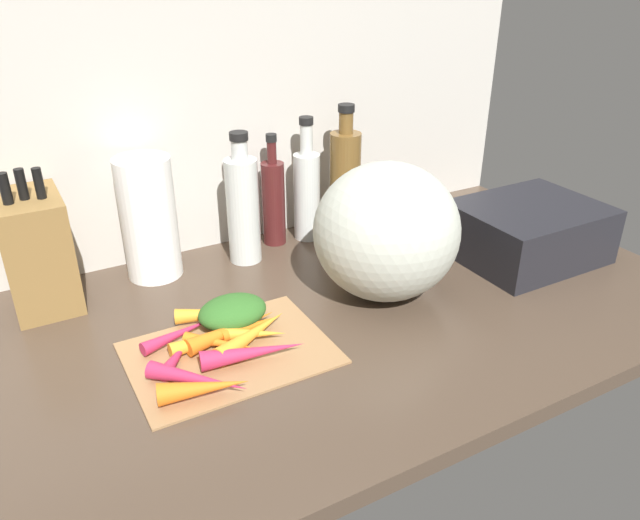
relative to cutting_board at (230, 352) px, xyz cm
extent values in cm
cube|color=#47382B|center=(7.81, 4.68, -1.90)|extent=(170.00, 80.00, 3.00)
cube|color=#BCB7AD|center=(7.81, 43.18, 29.60)|extent=(170.00, 3.00, 60.00)
cube|color=#997047|center=(0.00, 0.00, 0.00)|extent=(33.00, 24.17, 0.80)
cone|color=orange|center=(5.98, 10.09, 1.65)|extent=(10.38, 6.02, 2.50)
cone|color=#B2264C|center=(2.35, -4.71, 2.07)|extent=(17.44, 6.87, 3.34)
cone|color=orange|center=(4.34, 0.30, 2.03)|extent=(16.39, 10.16, 3.26)
cone|color=orange|center=(-0.94, 2.99, 1.71)|extent=(16.63, 3.21, 2.63)
cone|color=orange|center=(2.10, 9.51, 1.80)|extent=(15.81, 8.27, 2.80)
cone|color=orange|center=(-1.13, 1.17, 1.51)|extent=(10.78, 10.21, 2.21)
cone|color=#B2264C|center=(-7.74, -6.61, 1.84)|extent=(13.50, 13.82, 2.89)
cone|color=orange|center=(-7.71, -9.47, 2.15)|extent=(13.95, 6.95, 3.51)
cone|color=#B2264C|center=(-8.61, 1.04, 1.57)|extent=(8.59, 9.27, 2.34)
cone|color=orange|center=(5.11, 0.71, 1.61)|extent=(10.33, 6.96, 2.42)
cone|color=#B2264C|center=(-6.32, 7.17, 1.58)|extent=(13.90, 5.71, 2.36)
cone|color=orange|center=(2.01, 3.46, 1.92)|extent=(17.57, 6.39, 3.04)
cone|color=orange|center=(5.47, 3.22, 1.62)|extent=(11.82, 3.44, 2.45)
ellipsoid|color=#2D6023|center=(3.54, 7.09, 3.01)|extent=(12.32, 9.47, 5.21)
ellipsoid|color=#B2B7A8|center=(34.16, 4.79, 12.74)|extent=(27.82, 27.23, 26.28)
cube|color=olive|center=(-24.07, 32.68, 10.39)|extent=(11.45, 16.25, 21.57)
cylinder|color=black|center=(-26.74, 30.54, 23.92)|extent=(1.76, 1.76, 5.50)
cylinder|color=black|center=(-24.07, 31.54, 23.92)|extent=(1.69, 1.69, 5.50)
cylinder|color=black|center=(-21.39, 30.60, 23.92)|extent=(1.60, 1.60, 5.50)
cylinder|color=white|center=(-2.77, 34.18, 12.07)|extent=(11.07, 11.07, 24.95)
cylinder|color=silver|center=(16.24, 31.26, 10.84)|extent=(6.90, 6.90, 22.48)
cylinder|color=silver|center=(16.24, 31.26, 24.12)|extent=(3.30, 3.30, 4.08)
cylinder|color=black|center=(16.24, 31.26, 26.96)|extent=(3.79, 3.79, 1.60)
cylinder|color=#471919|center=(25.54, 36.14, 9.06)|extent=(5.17, 5.17, 18.92)
cylinder|color=#471919|center=(25.54, 36.14, 20.92)|extent=(2.07, 2.07, 4.82)
cylinder|color=black|center=(25.54, 36.14, 24.13)|extent=(2.38, 2.38, 1.60)
cylinder|color=silver|center=(33.39, 34.95, 9.57)|extent=(6.00, 6.00, 19.95)
cylinder|color=silver|center=(33.39, 34.95, 22.92)|extent=(2.72, 2.72, 6.75)
cylinder|color=black|center=(33.39, 34.95, 27.10)|extent=(3.13, 3.13, 1.60)
cylinder|color=brown|center=(41.75, 32.17, 11.75)|extent=(7.08, 7.08, 24.30)
cylinder|color=brown|center=(41.75, 32.17, 26.26)|extent=(3.18, 3.18, 4.72)
cylinder|color=black|center=(41.75, 32.17, 29.42)|extent=(3.65, 3.65, 1.60)
cube|color=black|center=(70.21, 2.60, 5.57)|extent=(29.63, 23.87, 11.94)
camera|label=1|loc=(-28.17, -81.26, 60.35)|focal=34.60mm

